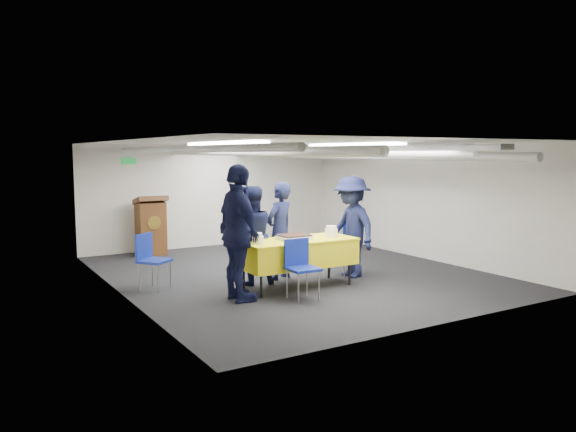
# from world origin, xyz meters

# --- Properties ---
(ground) EXTENTS (7.00, 7.00, 0.00)m
(ground) POSITION_xyz_m (0.00, 0.00, 0.00)
(ground) COLOR black
(ground) RESTS_ON ground
(room_shell) EXTENTS (6.00, 7.00, 2.30)m
(room_shell) POSITION_xyz_m (0.09, 0.41, 1.81)
(room_shell) COLOR silver
(room_shell) RESTS_ON ground
(serving_table) EXTENTS (1.85, 0.81, 0.77)m
(serving_table) POSITION_xyz_m (-0.49, -0.95, 0.56)
(serving_table) COLOR black
(serving_table) RESTS_ON ground
(sheet_cake) EXTENTS (0.49, 0.38, 0.09)m
(sheet_cake) POSITION_xyz_m (-0.55, -0.94, 0.81)
(sheet_cake) COLOR white
(sheet_cake) RESTS_ON serving_table
(plate_stack_left) EXTENTS (0.19, 0.19, 0.16)m
(plate_stack_left) POSITION_xyz_m (-1.24, -1.00, 0.85)
(plate_stack_left) COLOR white
(plate_stack_left) RESTS_ON serving_table
(plate_stack_right) EXTENTS (0.20, 0.20, 0.18)m
(plate_stack_right) POSITION_xyz_m (0.12, -1.00, 0.85)
(plate_stack_right) COLOR white
(plate_stack_right) RESTS_ON serving_table
(podium) EXTENTS (0.62, 0.53, 1.25)m
(podium) POSITION_xyz_m (-1.60, 3.05, 0.61)
(podium) COLOR brown
(podium) RESTS_ON ground
(chair_near) EXTENTS (0.44, 0.44, 0.87)m
(chair_near) POSITION_xyz_m (-0.81, -1.52, 0.53)
(chair_near) COLOR gray
(chair_near) RESTS_ON ground
(chair_right) EXTENTS (0.48, 0.48, 0.87)m
(chair_right) POSITION_xyz_m (0.80, -0.53, 0.53)
(chair_right) COLOR gray
(chair_right) RESTS_ON ground
(chair_left) EXTENTS (0.59, 0.59, 0.87)m
(chair_left) POSITION_xyz_m (-2.52, 0.16, 0.53)
(chair_left) COLOR gray
(chair_left) RESTS_ON ground
(sailor_a) EXTENTS (0.70, 0.59, 1.64)m
(sailor_a) POSITION_xyz_m (-0.42, -0.26, 0.82)
(sailor_a) COLOR black
(sailor_a) RESTS_ON ground
(sailor_b) EXTENTS (0.84, 0.69, 1.59)m
(sailor_b) POSITION_xyz_m (-1.01, -0.37, 0.80)
(sailor_b) COLOR black
(sailor_b) RESTS_ON ground
(sailor_c) EXTENTS (0.52, 1.17, 1.97)m
(sailor_c) POSITION_xyz_m (-1.64, -1.20, 0.98)
(sailor_c) COLOR black
(sailor_c) RESTS_ON ground
(sailor_d) EXTENTS (0.67, 1.13, 1.73)m
(sailor_d) POSITION_xyz_m (0.71, -0.75, 0.86)
(sailor_d) COLOR black
(sailor_d) RESTS_ON ground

